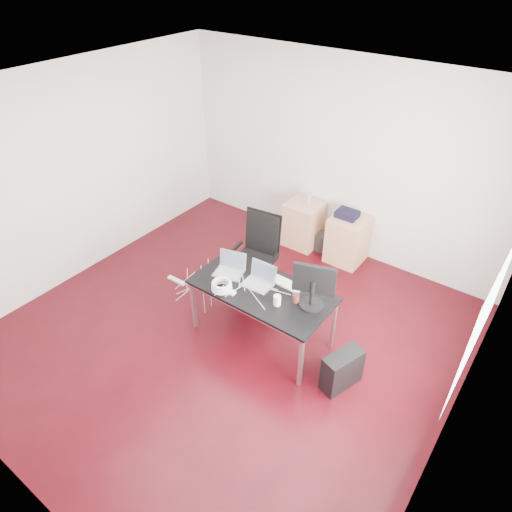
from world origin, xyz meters
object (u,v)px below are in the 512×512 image
Objects in this scene: filing_cabinet_left at (304,224)px; pc_tower at (342,370)px; office_chair at (257,251)px; filing_cabinet_right at (347,240)px; desk at (262,293)px.

pc_tower is at bearing -49.79° from filing_cabinet_left.
filing_cabinet_right is at bearing 55.62° from office_chair.
filing_cabinet_right is 1.56× the size of pc_tower.
filing_cabinet_left is 2.74m from pc_tower.
filing_cabinet_right is at bearing 0.00° from filing_cabinet_left.
office_chair is 1.54× the size of filing_cabinet_left.
pc_tower is (1.69, -0.80, -0.39)m from office_chair.
desk reaches higher than pc_tower.
filing_cabinet_left is at bearing 86.13° from office_chair.
office_chair is 2.40× the size of pc_tower.
desk is at bearing -165.52° from pc_tower.
filing_cabinet_left is at bearing 180.00° from filing_cabinet_right.
desk is 2.15m from filing_cabinet_left.
desk is at bearing -57.67° from office_chair.
office_chair reaches higher than pc_tower.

